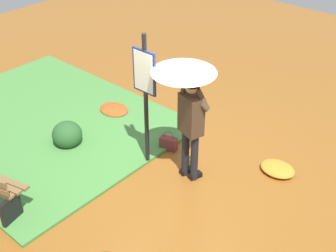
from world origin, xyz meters
name	(u,v)px	position (x,y,z in m)	size (l,w,h in m)	color
ground_plane	(174,171)	(0.00, 0.00, 0.00)	(18.00, 18.00, 0.00)	brown
grass_verge	(40,123)	(2.87, 0.60, 0.03)	(4.80, 4.00, 0.05)	#47843D
person_with_umbrella	(187,91)	(-0.18, -0.05, 1.55)	(0.96, 0.96, 2.04)	black
info_sign_post	(145,87)	(0.51, 0.11, 1.44)	(0.44, 0.07, 2.30)	black
handbag	(168,143)	(0.49, -0.41, 0.13)	(0.33, 0.23, 0.37)	brown
shrub_cluster	(67,134)	(1.93, 0.66, 0.22)	(0.58, 0.53, 0.47)	#285628
leaf_pile_near_person	(278,169)	(-1.28, -1.10, 0.06)	(0.58, 0.46, 0.13)	#C68428
leaf_pile_by_bench	(114,110)	(2.12, -0.64, 0.07)	(0.62, 0.50, 0.14)	#B74C1E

